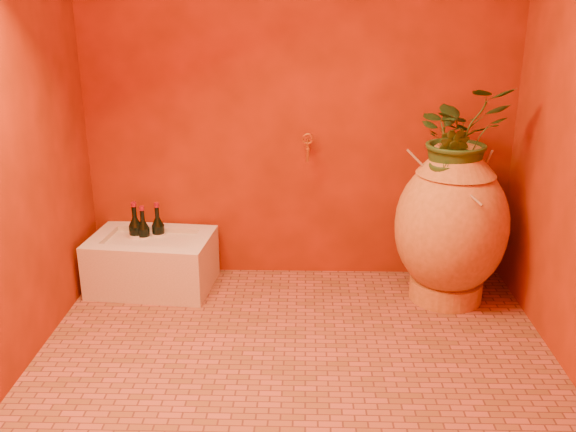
{
  "coord_description": "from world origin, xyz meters",
  "views": [
    {
      "loc": [
        0.04,
        -2.69,
        1.66
      ],
      "look_at": [
        -0.04,
        0.35,
        0.59
      ],
      "focal_mm": 40.0,
      "sensor_mm": 36.0,
      "label": 1
    }
  ],
  "objects_px": {
    "stone_basin": "(153,263)",
    "wine_bottle_a": "(144,238)",
    "wall_tap": "(308,146)",
    "wine_bottle_c": "(136,236)",
    "wine_bottle_b": "(159,235)",
    "amphora": "(451,225)"
  },
  "relations": [
    {
      "from": "wine_bottle_a",
      "to": "wine_bottle_b",
      "type": "bearing_deg",
      "value": 25.98
    },
    {
      "from": "stone_basin",
      "to": "wine_bottle_a",
      "type": "bearing_deg",
      "value": 133.28
    },
    {
      "from": "amphora",
      "to": "wine_bottle_b",
      "type": "relative_size",
      "value": 2.83
    },
    {
      "from": "wine_bottle_a",
      "to": "amphora",
      "type": "bearing_deg",
      "value": -5.13
    },
    {
      "from": "wine_bottle_c",
      "to": "stone_basin",
      "type": "bearing_deg",
      "value": -30.8
    },
    {
      "from": "wine_bottle_a",
      "to": "wine_bottle_b",
      "type": "height_order",
      "value": "wine_bottle_b"
    },
    {
      "from": "amphora",
      "to": "stone_basin",
      "type": "xyz_separation_m",
      "value": [
        -1.7,
        0.1,
        -0.29
      ]
    },
    {
      "from": "wine_bottle_a",
      "to": "wine_bottle_c",
      "type": "distance_m",
      "value": 0.05
    },
    {
      "from": "stone_basin",
      "to": "wine_bottle_c",
      "type": "bearing_deg",
      "value": 149.2
    },
    {
      "from": "wine_bottle_c",
      "to": "wine_bottle_b",
      "type": "bearing_deg",
      "value": 15.96
    },
    {
      "from": "stone_basin",
      "to": "wall_tap",
      "type": "relative_size",
      "value": 4.84
    },
    {
      "from": "stone_basin",
      "to": "wine_bottle_a",
      "type": "relative_size",
      "value": 2.4
    },
    {
      "from": "wine_bottle_a",
      "to": "wall_tap",
      "type": "xyz_separation_m",
      "value": [
        0.96,
        0.12,
        0.54
      ]
    },
    {
      "from": "wine_bottle_a",
      "to": "wine_bottle_c",
      "type": "bearing_deg",
      "value": 176.88
    },
    {
      "from": "amphora",
      "to": "wine_bottle_a",
      "type": "height_order",
      "value": "amphora"
    },
    {
      "from": "stone_basin",
      "to": "wine_bottle_b",
      "type": "bearing_deg",
      "value": 75.62
    },
    {
      "from": "amphora",
      "to": "wine_bottle_b",
      "type": "distance_m",
      "value": 1.69
    },
    {
      "from": "wall_tap",
      "to": "wine_bottle_b",
      "type": "bearing_deg",
      "value": -174.96
    },
    {
      "from": "wine_bottle_a",
      "to": "wall_tap",
      "type": "distance_m",
      "value": 1.1
    },
    {
      "from": "amphora",
      "to": "stone_basin",
      "type": "relative_size",
      "value": 1.21
    },
    {
      "from": "stone_basin",
      "to": "wall_tap",
      "type": "distance_m",
      "value": 1.14
    },
    {
      "from": "wine_bottle_b",
      "to": "wine_bottle_a",
      "type": "bearing_deg",
      "value": -154.02
    }
  ]
}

